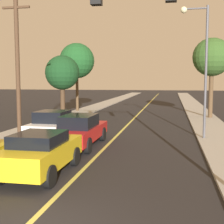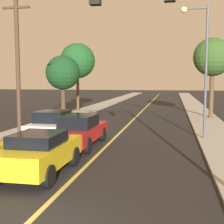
# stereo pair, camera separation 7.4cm
# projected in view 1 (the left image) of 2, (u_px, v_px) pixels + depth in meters

# --- Properties ---
(road_surface) EXTENTS (9.34, 80.00, 0.01)m
(road_surface) POSITION_uv_depth(u_px,v_px,m) (147.00, 105.00, 41.79)
(road_surface) COLOR black
(road_surface) RESTS_ON ground
(sidewalk_left) EXTENTS (2.50, 80.00, 0.12)m
(sidewalk_left) POSITION_uv_depth(u_px,v_px,m) (104.00, 104.00, 42.89)
(sidewalk_left) COLOR #9E998E
(sidewalk_left) RESTS_ON ground
(sidewalk_right) EXTENTS (2.50, 80.00, 0.12)m
(sidewalk_right) POSITION_uv_depth(u_px,v_px,m) (193.00, 105.00, 40.67)
(sidewalk_right) COLOR #9E998E
(sidewalk_right) RESTS_ON ground
(car_near_lane_front) EXTENTS (1.90, 4.18, 1.52)m
(car_near_lane_front) POSITION_uv_depth(u_px,v_px,m) (41.00, 152.00, 11.00)
(car_near_lane_front) COLOR gold
(car_near_lane_front) RESTS_ON ground
(car_near_lane_second) EXTENTS (1.85, 5.04, 1.61)m
(car_near_lane_second) POSITION_uv_depth(u_px,v_px,m) (80.00, 130.00, 15.71)
(car_near_lane_second) COLOR red
(car_near_lane_second) RESTS_ON ground
(car_outer_lane_second) EXTENTS (1.99, 4.18, 1.62)m
(car_outer_lane_second) POSITION_uv_depth(u_px,v_px,m) (53.00, 125.00, 17.67)
(car_outer_lane_second) COLOR white
(car_outer_lane_second) RESTS_ON ground
(traffic_signal_mast) EXTENTS (4.94, 0.42, 6.75)m
(traffic_signal_mast) POSITION_uv_depth(u_px,v_px,m) (186.00, 24.00, 8.82)
(traffic_signal_mast) COLOR #47474C
(traffic_signal_mast) RESTS_ON ground
(streetlamp_right) EXTENTS (1.51, 0.36, 7.23)m
(streetlamp_right) POSITION_uv_depth(u_px,v_px,m) (200.00, 55.00, 17.06)
(streetlamp_right) COLOR #47474C
(streetlamp_right) RESTS_ON ground
(utility_pole_left) EXTENTS (1.60, 0.24, 7.79)m
(utility_pole_left) POSITION_uv_depth(u_px,v_px,m) (18.00, 65.00, 17.35)
(utility_pole_left) COLOR #422D1E
(utility_pole_left) RESTS_ON ground
(tree_left_near) EXTENTS (3.67, 3.67, 7.08)m
(tree_left_near) POSITION_uv_depth(u_px,v_px,m) (77.00, 61.00, 32.59)
(tree_left_near) COLOR #4C3823
(tree_left_near) RESTS_ON ground
(tree_left_far) EXTENTS (3.03, 3.03, 5.41)m
(tree_left_far) POSITION_uv_depth(u_px,v_px,m) (62.00, 73.00, 27.61)
(tree_left_far) COLOR #3D2B1C
(tree_left_far) RESTS_ON ground
(tree_right_near) EXTENTS (3.26, 3.26, 6.81)m
(tree_right_near) POSITION_uv_depth(u_px,v_px,m) (212.00, 58.00, 26.52)
(tree_right_near) COLOR #4C3823
(tree_right_near) RESTS_ON ground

